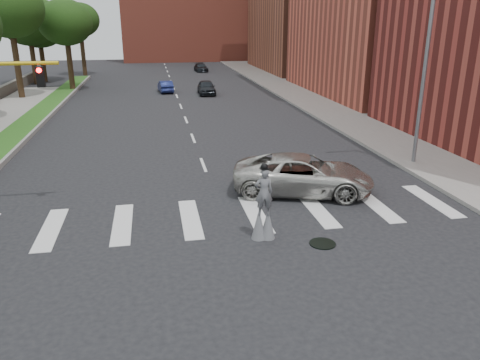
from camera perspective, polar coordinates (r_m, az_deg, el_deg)
ground_plane at (r=17.51m, az=-1.57°, el=-5.73°), size 160.00×160.00×0.00m
grass_median at (r=37.54m, az=-24.49°, el=6.23°), size 2.00×60.00×0.25m
median_curb at (r=37.30m, az=-22.93°, el=6.39°), size 0.20×60.00×0.28m
sidewalk_right at (r=43.98m, az=9.54°, el=9.26°), size 5.00×90.00×0.18m
manhole at (r=16.47m, az=10.02°, el=-7.64°), size 0.90×0.90×0.04m
building_far at (r=73.93m, az=9.31°, el=20.83°), size 16.00×22.00×20.00m
building_backdrop at (r=94.11m, az=-5.82°, el=19.91°), size 26.00×14.00×18.00m
streetlight at (r=25.62m, az=21.39°, el=12.29°), size 2.05×0.20×9.00m
stilt_performer at (r=16.24m, az=2.89°, el=-3.69°), size 0.84×0.54×2.77m
suv_crossing at (r=20.80m, az=7.71°, el=0.68°), size 6.68×4.53×1.70m
car_near at (r=49.08m, az=-4.12°, el=11.20°), size 1.77×4.23×1.43m
car_mid at (r=51.07m, az=-9.07°, el=11.20°), size 1.65×3.82×1.22m
car_far at (r=71.39m, az=-4.79°, el=13.51°), size 1.95×4.18×1.18m
tree_4 at (r=50.14m, az=-26.36°, el=18.21°), size 6.26×6.26×10.96m
tree_5 at (r=61.61m, az=-24.43°, el=17.20°), size 6.46×6.46×9.89m
tree_6 at (r=53.99m, az=-20.53°, el=17.50°), size 5.49×5.49×9.37m
tree_7 at (r=69.36m, az=-18.97°, el=17.93°), size 5.23×5.23×9.50m
tree_8 at (r=63.66m, az=-23.43°, el=17.11°), size 6.73×6.73×9.76m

